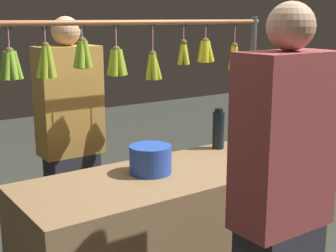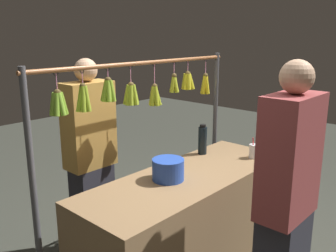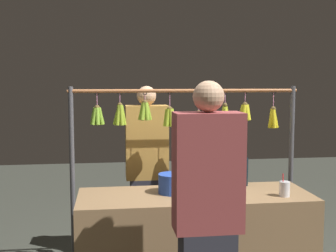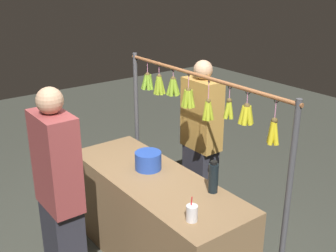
{
  "view_description": "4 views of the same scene",
  "coord_description": "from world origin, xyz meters",
  "px_view_note": "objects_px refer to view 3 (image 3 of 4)",
  "views": [
    {
      "loc": [
        1.56,
        2.09,
        1.7
      ],
      "look_at": [
        0.09,
        0.0,
        1.12
      ],
      "focal_mm": 51.28,
      "sensor_mm": 36.0,
      "label": 1
    },
    {
      "loc": [
        2.06,
        1.66,
        1.9
      ],
      "look_at": [
        0.24,
        0.0,
        1.28
      ],
      "focal_mm": 39.53,
      "sensor_mm": 36.0,
      "label": 2
    },
    {
      "loc": [
        0.68,
        3.44,
        1.77
      ],
      "look_at": [
        0.22,
        0.0,
        1.41
      ],
      "focal_mm": 47.43,
      "sensor_mm": 36.0,
      "label": 3
    },
    {
      "loc": [
        -2.61,
        1.82,
        2.52
      ],
      "look_at": [
        -0.19,
        0.0,
        1.38
      ],
      "focal_mm": 44.83,
      "sensor_mm": 36.0,
      "label": 4
    }
  ],
  "objects_px": {
    "blue_bucket": "(173,184)",
    "vendor_person": "(147,175)",
    "water_bottle": "(244,171)",
    "drink_cup": "(284,189)",
    "customer_person": "(207,225)"
  },
  "relations": [
    {
      "from": "vendor_person",
      "to": "customer_person",
      "type": "height_order",
      "value": "customer_person"
    },
    {
      "from": "customer_person",
      "to": "drink_cup",
      "type": "bearing_deg",
      "value": -139.71
    },
    {
      "from": "water_bottle",
      "to": "vendor_person",
      "type": "distance_m",
      "value": 0.99
    },
    {
      "from": "drink_cup",
      "to": "customer_person",
      "type": "distance_m",
      "value": 1.01
    },
    {
      "from": "drink_cup",
      "to": "customer_person",
      "type": "relative_size",
      "value": 0.1
    },
    {
      "from": "drink_cup",
      "to": "water_bottle",
      "type": "bearing_deg",
      "value": -61.86
    },
    {
      "from": "customer_person",
      "to": "blue_bucket",
      "type": "bearing_deg",
      "value": -83.97
    },
    {
      "from": "drink_cup",
      "to": "vendor_person",
      "type": "height_order",
      "value": "vendor_person"
    },
    {
      "from": "blue_bucket",
      "to": "vendor_person",
      "type": "relative_size",
      "value": 0.14
    },
    {
      "from": "blue_bucket",
      "to": "drink_cup",
      "type": "distance_m",
      "value": 0.89
    },
    {
      "from": "blue_bucket",
      "to": "vendor_person",
      "type": "height_order",
      "value": "vendor_person"
    },
    {
      "from": "blue_bucket",
      "to": "customer_person",
      "type": "distance_m",
      "value": 0.88
    },
    {
      "from": "water_bottle",
      "to": "drink_cup",
      "type": "distance_m",
      "value": 0.45
    },
    {
      "from": "drink_cup",
      "to": "vendor_person",
      "type": "distance_m",
      "value": 1.4
    },
    {
      "from": "blue_bucket",
      "to": "drink_cup",
      "type": "xyz_separation_m",
      "value": [
        -0.86,
        0.22,
        -0.02
      ]
    }
  ]
}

